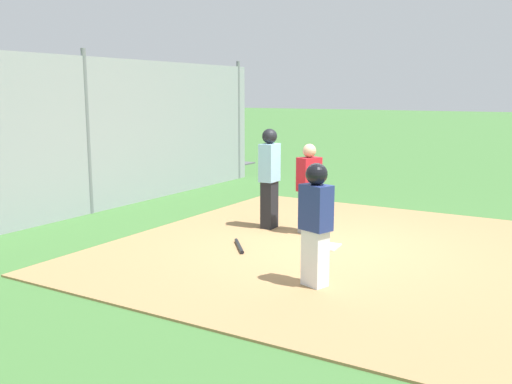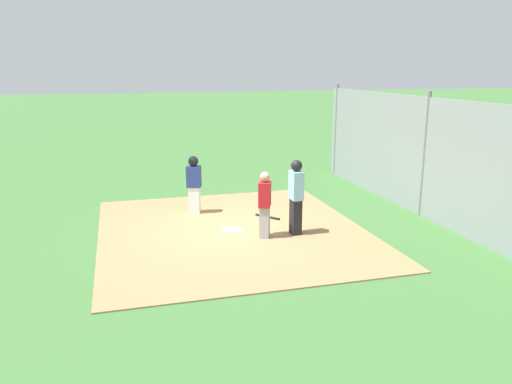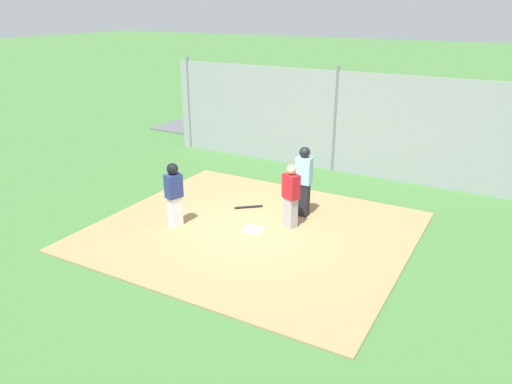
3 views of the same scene
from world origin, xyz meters
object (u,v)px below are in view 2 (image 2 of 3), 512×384
at_px(home_plate, 232,230).
at_px(catcher, 265,204).
at_px(umpire, 296,195).
at_px(baseball_bat, 268,217).
at_px(parked_car_white, 479,166).
at_px(runner, 194,181).

distance_m(home_plate, catcher, 1.24).
relative_size(umpire, baseball_bat, 2.40).
height_order(home_plate, baseball_bat, baseball_bat).
relative_size(baseball_bat, parked_car_white, 0.18).
xyz_separation_m(catcher, umpire, (0.02, -0.78, 0.15)).
height_order(baseball_bat, parked_car_white, parked_car_white).
bearing_deg(catcher, parked_car_white, -134.20).
bearing_deg(home_plate, runner, 20.25).
height_order(catcher, umpire, umpire).
xyz_separation_m(home_plate, baseball_bat, (0.77, -1.15, 0.02)).
bearing_deg(umpire, runner, -51.74).
xyz_separation_m(catcher, runner, (2.48, 1.29, 0.08)).
bearing_deg(baseball_bat, home_plate, 83.95).
bearing_deg(umpire, home_plate, -27.35).
bearing_deg(home_plate, umpire, -115.49).
relative_size(catcher, parked_car_white, 0.37).
distance_m(home_plate, umpire, 1.83).
xyz_separation_m(catcher, baseball_bat, (1.46, -0.52, -0.79)).
distance_m(umpire, parked_car_white, 8.77).
distance_m(umpire, runner, 3.22).
bearing_deg(catcher, home_plate, -23.95).
xyz_separation_m(umpire, parked_car_white, (3.54, -8.01, -0.38)).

